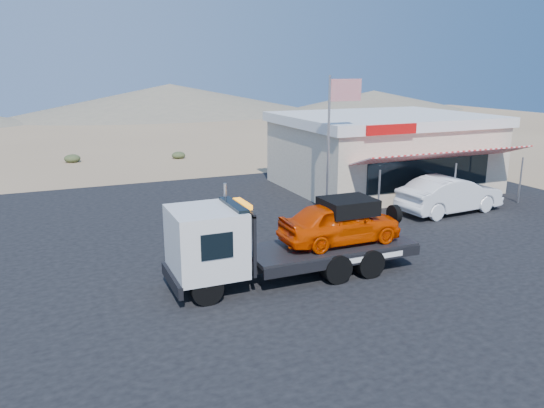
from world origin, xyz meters
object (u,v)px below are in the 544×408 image
object	(u,v)px
tow_truck	(289,235)
jerky_store	(382,151)
white_sedan	(450,194)
flagpole	(334,131)

from	to	relation	value
tow_truck	jerky_store	bearing A→B (deg)	44.25
tow_truck	jerky_store	size ratio (longest dim) A/B	0.74
white_sedan	jerky_store	distance (m)	5.85
flagpole	white_sedan	bearing A→B (deg)	-13.29
tow_truck	jerky_store	xyz separation A→B (m)	(10.07, 9.81, 0.61)
jerky_store	flagpole	xyz separation A→B (m)	(-5.57, -4.47, 1.77)
white_sedan	jerky_store	world-z (taller)	jerky_store
white_sedan	flagpole	size ratio (longest dim) A/B	0.83
tow_truck	white_sedan	size ratio (longest dim) A/B	1.54
white_sedan	flagpole	world-z (taller)	flagpole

